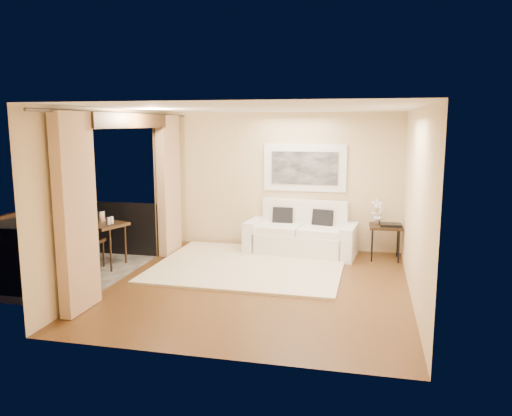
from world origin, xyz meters
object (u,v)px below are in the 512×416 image
(orchid, at_px, (378,211))
(sofa, at_px, (302,235))
(balcony_chair_far, at_px, (84,236))
(balcony_chair_near, at_px, (64,247))
(side_table, at_px, (386,228))
(bistro_table, at_px, (103,228))
(ice_bucket, at_px, (100,217))

(orchid, bearing_deg, sofa, -179.10)
(balcony_chair_far, distance_m, balcony_chair_near, 0.80)
(side_table, xyz_separation_m, orchid, (-0.15, 0.12, 0.29))
(bistro_table, height_order, ice_bucket, ice_bucket)
(orchid, xyz_separation_m, balcony_chair_far, (-4.83, -2.03, -0.26))
(balcony_chair_near, xyz_separation_m, ice_bucket, (-0.08, 1.22, 0.25))
(bistro_table, xyz_separation_m, ice_bucket, (-0.10, 0.10, 0.18))
(side_table, xyz_separation_m, balcony_chair_near, (-4.83, -2.70, 0.04))
(side_table, xyz_separation_m, balcony_chair_far, (-4.98, -1.91, 0.04))
(orchid, height_order, bistro_table, orchid)
(bistro_table, distance_m, ice_bucket, 0.23)
(sofa, bearing_deg, balcony_chair_far, -143.48)
(bistro_table, bearing_deg, sofa, 27.36)
(sofa, bearing_deg, side_table, 2.65)
(balcony_chair_far, bearing_deg, balcony_chair_near, 98.19)
(sofa, distance_m, bistro_table, 3.66)
(side_table, distance_m, bistro_table, 5.06)
(orchid, relative_size, balcony_chair_near, 0.45)
(side_table, bearing_deg, orchid, 142.64)
(balcony_chair_far, bearing_deg, orchid, -159.85)
(side_table, relative_size, balcony_chair_far, 0.60)
(balcony_chair_near, bearing_deg, orchid, 33.23)
(sofa, relative_size, balcony_chair_far, 2.05)
(orchid, height_order, balcony_chair_near, orchid)
(orchid, relative_size, bistro_table, 0.57)
(bistro_table, bearing_deg, balcony_chair_near, -91.40)
(orchid, height_order, ice_bucket, orchid)
(sofa, xyz_separation_m, bistro_table, (-3.24, -1.68, 0.33))
(side_table, height_order, ice_bucket, ice_bucket)
(balcony_chair_far, height_order, ice_bucket, balcony_chair_far)
(side_table, distance_m, balcony_chair_near, 5.54)
(sofa, bearing_deg, ice_bucket, -148.61)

